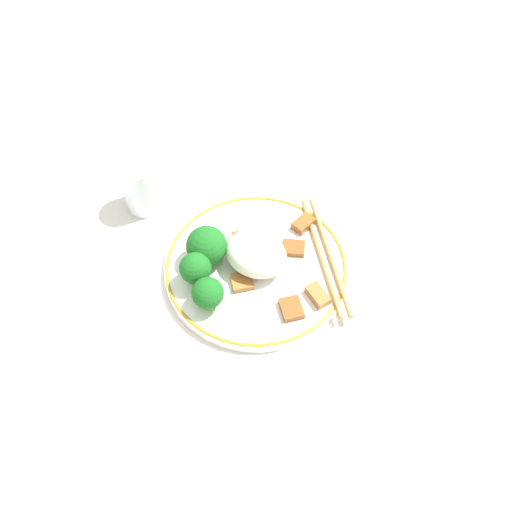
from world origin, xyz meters
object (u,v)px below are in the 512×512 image
at_px(broccoli_back_center, 196,269).
at_px(drinking_glass, 142,186).
at_px(plate, 256,267).
at_px(broccoli_back_right, 208,294).
at_px(broccoli_back_left, 207,246).
at_px(chopsticks, 325,255).

distance_m(broccoli_back_center, drinking_glass, 0.18).
distance_m(plate, drinking_glass, 0.22).
xyz_separation_m(broccoli_back_center, broccoli_back_right, (0.03, -0.02, -0.00)).
relative_size(broccoli_back_left, broccoli_back_right, 1.21).
bearing_deg(broccoli_back_left, broccoli_back_center, -77.91).
bearing_deg(drinking_glass, broccoli_back_right, -29.09).
distance_m(plate, broccoli_back_center, 0.09).
bearing_deg(broccoli_back_center, broccoli_back_left, 102.09).
height_order(plate, chopsticks, chopsticks).
relative_size(broccoli_back_center, chopsticks, 0.32).
relative_size(plate, broccoli_back_right, 5.19).
height_order(broccoli_back_center, broccoli_back_right, broccoli_back_center).
bearing_deg(drinking_glass, broccoli_back_center, -28.31).
xyz_separation_m(broccoli_back_left, broccoli_back_right, (0.04, -0.06, -0.00)).
distance_m(broccoli_back_left, drinking_glass, 0.16).
distance_m(broccoli_back_right, chopsticks, 0.18).
relative_size(broccoli_back_center, drinking_glass, 0.63).
relative_size(broccoli_back_right, chopsticks, 0.29).
xyz_separation_m(broccoli_back_right, chopsticks, (0.10, 0.15, -0.02)).
xyz_separation_m(plate, chopsticks, (0.08, 0.06, 0.01)).
distance_m(plate, broccoli_back_right, 0.10).
xyz_separation_m(broccoli_back_center, chopsticks, (0.13, 0.13, -0.03)).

